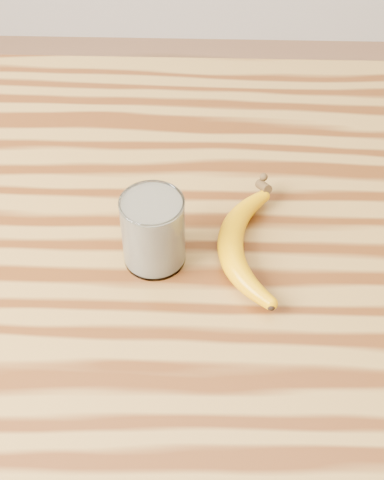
{
  "coord_description": "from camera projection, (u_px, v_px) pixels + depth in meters",
  "views": [
    {
      "loc": [
        0.06,
        -0.64,
        1.55
      ],
      "look_at": [
        0.04,
        -0.07,
        0.93
      ],
      "focal_mm": 50.0,
      "sensor_mm": 36.0,
      "label": 1
    }
  ],
  "objects": [
    {
      "name": "table",
      "position": [
        165.0,
        278.0,
        1.01
      ],
      "size": [
        1.2,
        0.8,
        0.9
      ],
      "color": "olive",
      "rests_on": "ground"
    },
    {
      "name": "smoothie_glass",
      "position": [
        153.0,
        231.0,
        0.82
      ],
      "size": [
        0.08,
        0.08,
        0.1
      ],
      "color": "white",
      "rests_on": "table"
    },
    {
      "name": "banana",
      "position": [
        229.0,
        245.0,
        0.85
      ],
      "size": [
        0.1,
        0.28,
        0.03
      ],
      "primitive_type": null,
      "rotation": [
        0.0,
        0.0,
        0.0
      ],
      "color": "#E89C00",
      "rests_on": "table"
    }
  ]
}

